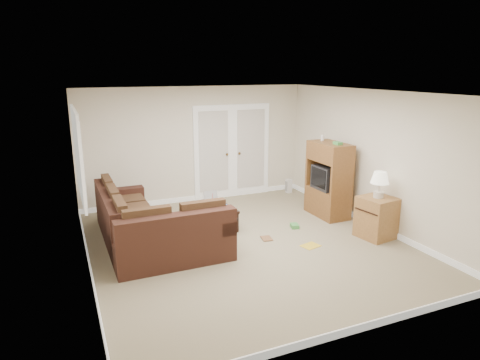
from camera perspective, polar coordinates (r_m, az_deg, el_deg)
name	(u,v)px	position (r m, az deg, el deg)	size (l,w,h in m)	color
floor	(247,244)	(7.24, 0.93, -8.59)	(5.50, 5.50, 0.00)	gray
ceiling	(248,93)	(6.66, 1.02, 11.58)	(5.00, 5.50, 0.02)	silver
wall_left	(82,189)	(6.28, -20.33, -1.10)	(0.02, 5.50, 2.50)	silver
wall_right	(372,159)	(8.17, 17.21, 2.64)	(0.02, 5.50, 2.50)	silver
wall_back	(196,145)	(9.37, -5.94, 4.69)	(5.00, 0.02, 2.50)	silver
wall_front	(356,229)	(4.58, 15.27, -6.38)	(5.00, 0.02, 2.50)	silver
baseboards	(247,242)	(7.22, 0.93, -8.23)	(5.00, 5.50, 0.10)	white
french_doors	(232,152)	(9.66, -1.02, 3.76)	(1.80, 0.05, 2.13)	white
window_left	(78,154)	(7.19, -20.74, 3.23)	(0.05, 1.92, 1.42)	white
sectional_sofa	(147,228)	(7.19, -12.32, -6.30)	(1.84, 2.72, 0.84)	#3A1F16
coffee_table	(216,215)	(8.00, -3.22, -4.65)	(0.56, 1.01, 0.66)	black
tv_armoire	(328,179)	(8.59, 11.70, 0.09)	(0.52, 0.92, 1.58)	brown
side_cabinet	(377,214)	(7.77, 17.79, -4.34)	(0.63, 0.63, 1.17)	#9B6B39
space_heater	(289,186)	(10.19, 6.52, -0.79)	(0.13, 0.11, 0.32)	silver
floor_magazine	(311,246)	(7.28, 9.38, -8.64)	(0.30, 0.24, 0.01)	gold
floor_greenbox	(295,226)	(8.01, 7.29, -6.09)	(0.14, 0.18, 0.07)	#439443
floor_book	(262,239)	(7.45, 2.92, -7.85)	(0.17, 0.24, 0.02)	brown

